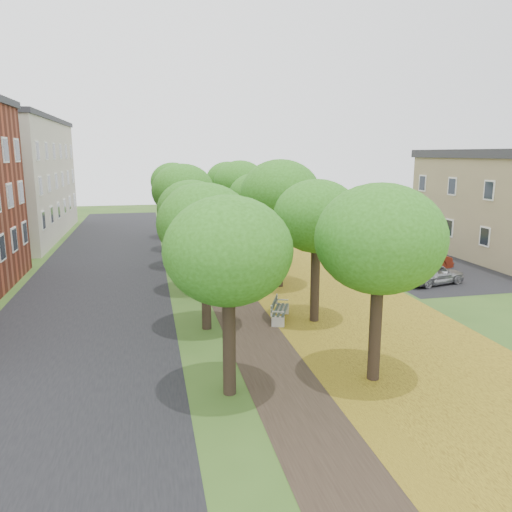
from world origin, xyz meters
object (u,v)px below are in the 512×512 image
car_red (416,259)px  car_grey (392,258)px  bench (279,310)px  car_white (376,250)px  car_silver (433,273)px

car_red → car_grey: (-1.07, 1.23, -0.11)m
bench → car_white: size_ratio=0.41×
car_silver → car_white: 6.86m
bench → car_silver: bearing=-45.5°
car_grey → car_white: size_ratio=0.89×
car_silver → car_grey: car_grey is taller
bench → car_white: (9.92, 11.08, 0.21)m
car_silver → car_grey: 4.49m
car_grey → car_white: bearing=3.1°
car_silver → car_grey: (-0.28, 4.48, 0.01)m
car_white → car_grey: bearing=164.2°
car_red → car_white: car_red is taller
car_silver → car_red: size_ratio=0.81×
car_grey → car_white: 2.37m
bench → car_silver: size_ratio=0.55×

